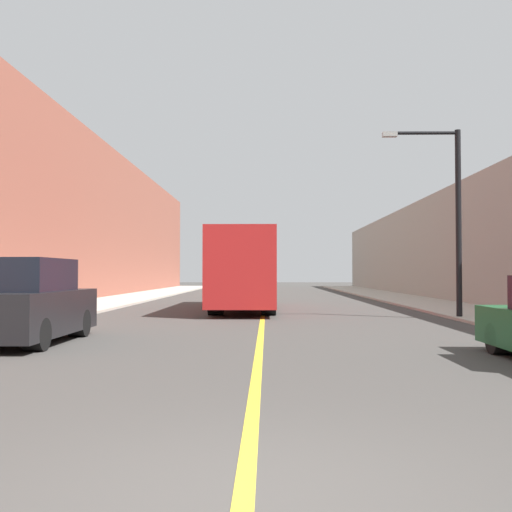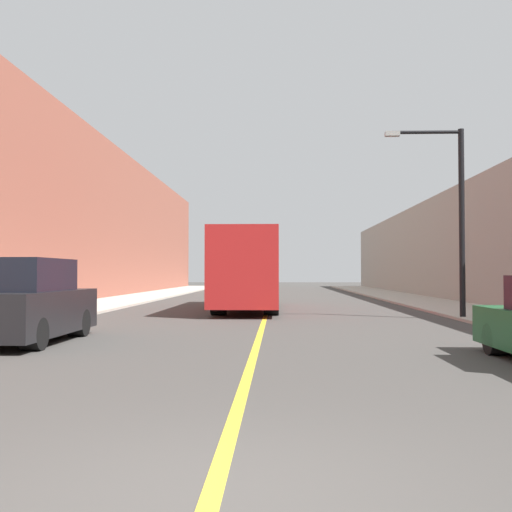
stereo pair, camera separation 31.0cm
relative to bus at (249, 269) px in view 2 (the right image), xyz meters
name	(u,v)px [view 2 (the right image)]	position (x,y,z in m)	size (l,w,h in m)	color
ground_plane	(210,502)	(0.78, -21.87, -1.76)	(200.00, 200.00, 0.00)	#3F3D3A
sidewalk_left	(126,300)	(-7.53, 8.13, -1.71)	(3.63, 72.00, 0.10)	#B2AA9E
sidewalk_right	(417,300)	(9.09, 8.13, -1.71)	(3.63, 72.00, 0.10)	#B2AA9E
building_row_left	(61,215)	(-11.34, 8.13, 3.21)	(4.00, 72.00, 9.95)	brown
building_row_right	(484,245)	(12.90, 8.13, 1.42)	(4.00, 72.00, 6.37)	gray
road_center_line	(270,301)	(0.78, 8.13, -1.76)	(0.16, 72.00, 0.01)	gold
bus	(249,269)	(0.00, 0.00, 0.00)	(2.55, 11.26, 3.28)	#AD1E1E
parked_suv_left	(25,304)	(-4.52, -12.62, -0.88)	(1.92, 4.48, 1.92)	black
street_lamp_right	(454,207)	(7.30, -5.29, 2.10)	(2.70, 0.24, 6.47)	black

